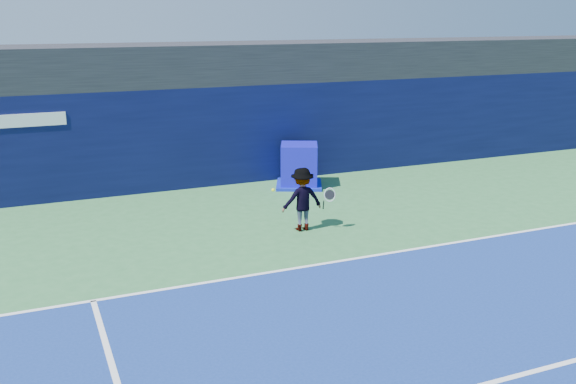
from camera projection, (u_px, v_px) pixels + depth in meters
name	position (u px, v px, depth m)	size (l,w,h in m)	color
ground	(417.00, 322.00, 10.93)	(80.00, 80.00, 0.00)	#316F3A
baseline	(337.00, 262.00, 13.60)	(24.00, 0.10, 0.01)	white
service_line	(496.00, 382.00, 9.15)	(24.00, 0.10, 0.01)	white
stadium_band	(217.00, 63.00, 20.19)	(36.00, 3.00, 1.20)	black
back_wall_assembly	(228.00, 134.00, 19.86)	(36.00, 1.03, 3.00)	#090D34
equipment_cart	(299.00, 167.00, 19.46)	(1.79, 1.79, 1.30)	#100CAF
tennis_player	(302.00, 199.00, 15.43)	(1.24, 0.68, 1.55)	white
tennis_ball	(273.00, 190.00, 14.73)	(0.08, 0.08, 0.08)	yellow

